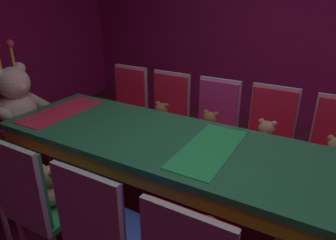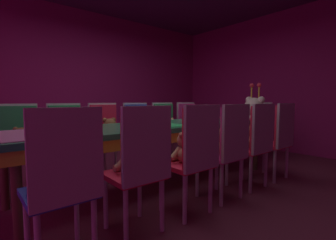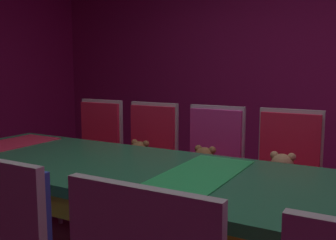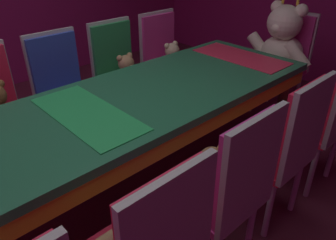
# 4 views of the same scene
# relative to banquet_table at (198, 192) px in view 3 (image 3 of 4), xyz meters

# --- Properties ---
(wall_right) EXTENTS (0.12, 6.40, 2.80)m
(wall_right) POSITION_rel_banquet_table_xyz_m (2.60, 0.00, 0.74)
(wall_right) COLOR #8C1959
(wall_right) RESTS_ON ground_plane
(banquet_table) EXTENTS (0.90, 3.35, 0.75)m
(banquet_table) POSITION_rel_banquet_table_xyz_m (0.00, 0.00, 0.00)
(banquet_table) COLOR #26724C
(banquet_table) RESTS_ON ground_plane
(chair_right_2) EXTENTS (0.42, 0.41, 0.98)m
(chair_right_2) POSITION_rel_banquet_table_xyz_m (0.84, -0.24, -0.06)
(chair_right_2) COLOR red
(chair_right_2) RESTS_ON ground_plane
(teddy_right_2) EXTENTS (0.23, 0.30, 0.28)m
(teddy_right_2) POSITION_rel_banquet_table_xyz_m (0.70, -0.24, -0.08)
(teddy_right_2) COLOR tan
(teddy_right_2) RESTS_ON chair_right_2
(chair_right_3) EXTENTS (0.42, 0.41, 0.98)m
(chair_right_3) POSITION_rel_banquet_table_xyz_m (0.82, 0.27, -0.06)
(chair_right_3) COLOR #CC338C
(chair_right_3) RESTS_ON ground_plane
(teddy_right_3) EXTENTS (0.22, 0.29, 0.27)m
(teddy_right_3) POSITION_rel_banquet_table_xyz_m (0.68, 0.27, -0.08)
(teddy_right_3) COLOR olive
(teddy_right_3) RESTS_ON chair_right_3
(chair_right_4) EXTENTS (0.42, 0.41, 0.98)m
(chair_right_4) POSITION_rel_banquet_table_xyz_m (0.82, 0.79, -0.06)
(chair_right_4) COLOR red
(chair_right_4) RESTS_ON ground_plane
(teddy_right_4) EXTENTS (0.22, 0.28, 0.27)m
(teddy_right_4) POSITION_rel_banquet_table_xyz_m (0.67, 0.79, -0.08)
(teddy_right_4) COLOR olive
(teddy_right_4) RESTS_ON chair_right_4
(chair_right_5) EXTENTS (0.42, 0.41, 0.98)m
(chair_right_5) POSITION_rel_banquet_table_xyz_m (0.82, 1.31, -0.06)
(chair_right_5) COLOR red
(chair_right_5) RESTS_ON ground_plane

